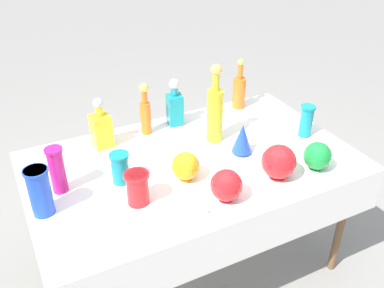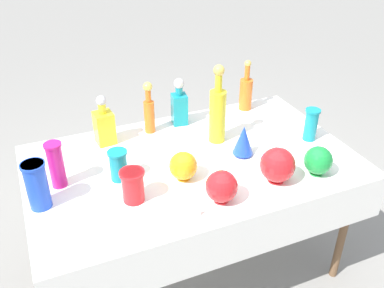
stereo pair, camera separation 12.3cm
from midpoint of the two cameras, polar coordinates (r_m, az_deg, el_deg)
The scene contains 18 objects.
ground_plane at distance 2.72m, azimuth -1.35°, elevation -15.67°, with size 40.00×40.00×0.00m, color gray.
display_table at distance 2.24m, azimuth -1.25°, elevation -3.80°, with size 1.68×1.02×0.76m.
tall_bottle_0 at distance 2.32m, azimuth 1.55°, elevation 4.40°, with size 0.09×0.09×0.45m.
tall_bottle_1 at distance 2.72m, azimuth 5.01°, elevation 7.13°, with size 0.08×0.08×0.32m.
tall_bottle_2 at distance 2.43m, azimuth -7.70°, elevation 4.23°, with size 0.06×0.06×0.31m.
square_decanter_0 at distance 2.36m, azimuth -13.51°, elevation 2.09°, with size 0.11×0.11×0.28m.
square_decanter_1 at distance 2.52m, azimuth -3.73°, elevation 5.14°, with size 0.10×0.10×0.29m.
slender_vase_0 at distance 2.06m, azimuth -11.27°, elevation -3.05°, with size 0.10×0.10×0.16m.
slender_vase_1 at distance 2.06m, azimuth -19.21°, elevation -3.18°, with size 0.08×0.08×0.23m.
slender_vase_2 at distance 2.47m, azimuth 13.64°, elevation 3.13°, with size 0.08×0.08×0.19m.
slender_vase_3 at distance 1.92m, azimuth -9.13°, elevation -5.74°, with size 0.11×0.11×0.16m.
slender_vase_4 at distance 1.95m, azimuth -21.38°, elevation -5.83°, with size 0.11×0.11×0.23m.
fluted_vase_0 at distance 2.25m, azimuth 5.17°, elevation 0.71°, with size 0.11×0.11×0.17m.
round_bowl_0 at distance 2.08m, azimuth 9.85°, elevation -2.39°, with size 0.17×0.17×0.18m.
round_bowl_1 at distance 1.92m, azimuth 2.77°, elevation -5.56°, with size 0.15×0.15×0.15m.
round_bowl_2 at distance 2.05m, azimuth -2.60°, elevation -3.01°, with size 0.14×0.14×0.15m.
round_bowl_3 at distance 2.19m, azimuth 14.85°, elevation -1.58°, with size 0.14×0.14×0.15m.
price_tag_left at distance 1.86m, azimuth -0.76°, elevation -9.18°, with size 0.06×0.01×0.05m, color white.
Camera 1 is at (-0.83, -1.65, 1.99)m, focal length 40.00 mm.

